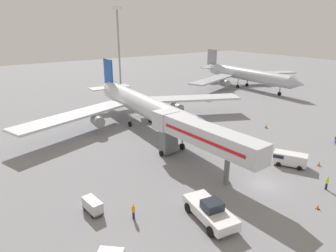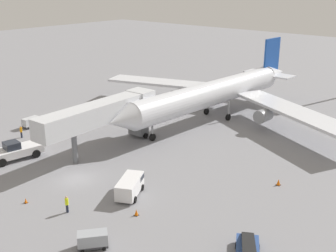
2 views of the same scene
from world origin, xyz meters
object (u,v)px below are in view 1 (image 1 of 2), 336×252
airplane_at_gate (141,104)px  baggage_cart_rear_left (93,206)px  apron_light_mast (118,32)px  ground_crew_worker_midground (133,211)px  safety_cone_alpha (318,207)px  safety_cone_bravo (266,126)px  airplane_background (244,74)px  pushback_tug (210,211)px  service_van_far_center (289,158)px  ground_crew_worker_foreground (327,183)px  safety_cone_charlie (319,164)px  jet_bridge (197,134)px

airplane_at_gate → baggage_cart_rear_left: airplane_at_gate is taller
apron_light_mast → ground_crew_worker_midground: bearing=-115.5°
baggage_cart_rear_left → safety_cone_alpha: bearing=-33.6°
safety_cone_bravo → airplane_background: bearing=47.9°
airplane_at_gate → safety_cone_alpha: airplane_at_gate is taller
safety_cone_bravo → safety_cone_alpha: bearing=-130.9°
pushback_tug → service_van_far_center: pushback_tug is taller
ground_crew_worker_foreground → apron_light_mast: (8.48, 74.11, 16.47)m
airplane_at_gate → baggage_cart_rear_left: size_ratio=17.48×
pushback_tug → apron_light_mast: bearing=70.6°
pushback_tug → service_van_far_center: bearing=9.3°
safety_cone_alpha → safety_cone_bravo: bearing=49.1°
ground_crew_worker_foreground → safety_cone_bravo: size_ratio=2.42×
ground_crew_worker_midground → pushback_tug: bearing=-36.7°
airplane_at_gate → apron_light_mast: bearing=69.2°
safety_cone_charlie → safety_cone_bravo: bearing=63.2°
ground_crew_worker_foreground → safety_cone_bravo: bearing=55.4°
ground_crew_worker_midground → safety_cone_bravo: bearing=16.7°
safety_cone_charlie → airplane_background: bearing=52.4°
airplane_background → airplane_at_gate: bearing=-163.0°
airplane_at_gate → baggage_cart_rear_left: (-19.65, -23.18, -3.59)m
service_van_far_center → safety_cone_alpha: (-7.05, -8.51, -0.85)m
pushback_tug → baggage_cart_rear_left: 12.81m
safety_cone_alpha → airplane_background: (45.83, 51.57, 4.02)m
jet_bridge → safety_cone_charlie: jet_bridge is taller
safety_cone_alpha → airplane_background: 69.11m
jet_bridge → pushback_tug: jet_bridge is taller
airplane_at_gate → apron_light_mast: apron_light_mast is taller
safety_cone_bravo → airplane_at_gate: bearing=141.0°
safety_cone_alpha → safety_cone_charlie: (10.62, 5.85, 0.06)m
baggage_cart_rear_left → safety_cone_bravo: bearing=10.4°
service_van_far_center → ground_crew_worker_foreground: size_ratio=2.72×
airplane_at_gate → safety_cone_charlie: bearing=-69.0°
pushback_tug → baggage_cart_rear_left: bearing=138.8°
pushback_tug → ground_crew_worker_foreground: 16.70m
baggage_cart_rear_left → airplane_background: size_ratio=0.06×
service_van_far_center → baggage_cart_rear_left: (-28.06, 5.42, -0.25)m
jet_bridge → ground_crew_worker_midground: (-13.17, -5.26, -4.26)m
safety_cone_alpha → safety_cone_charlie: safety_cone_charlie is taller
ground_crew_worker_midground → airplane_at_gate: bearing=58.3°
safety_cone_bravo → baggage_cart_rear_left: bearing=-169.6°
safety_cone_alpha → apron_light_mast: bearing=80.0°
baggage_cart_rear_left → ground_crew_worker_midground: size_ratio=1.54×
airplane_at_gate → service_van_far_center: bearing=-73.6°
ground_crew_worker_foreground → ground_crew_worker_midground: ground_crew_worker_midground is taller
service_van_far_center → safety_cone_bravo: size_ratio=6.57×
pushback_tug → baggage_cart_rear_left: size_ratio=2.55×
pushback_tug → ground_crew_worker_midground: size_ratio=3.92×
pushback_tug → safety_cone_alpha: pushback_tug is taller
pushback_tug → apron_light_mast: apron_light_mast is taller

